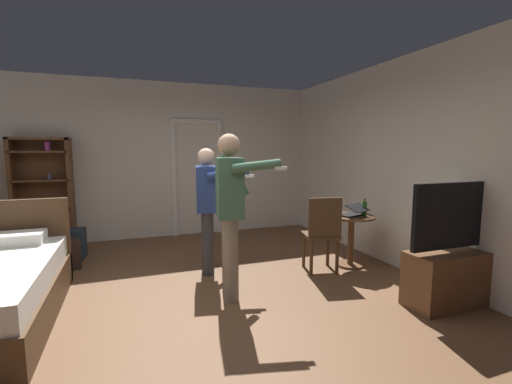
{
  "coord_description": "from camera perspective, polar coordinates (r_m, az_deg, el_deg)",
  "views": [
    {
      "loc": [
        -0.5,
        -3.36,
        1.58
      ],
      "look_at": [
        0.94,
        0.52,
        1.08
      ],
      "focal_mm": 24.28,
      "sensor_mm": 36.0,
      "label": 1
    }
  ],
  "objects": [
    {
      "name": "person_blue_shirt",
      "position": [
        3.68,
        -4.23,
        -1.73
      ],
      "size": [
        0.66,
        0.71,
        1.75
      ],
      "color": "gray",
      "rests_on": "ground_plane"
    },
    {
      "name": "suitcase_small",
      "position": [
        5.34,
        -30.37,
        -9.08
      ],
      "size": [
        0.68,
        0.52,
        0.39
      ],
      "primitive_type": "cube",
      "rotation": [
        0.0,
        0.0,
        0.3
      ],
      "color": "black",
      "rests_on": "ground_plane"
    },
    {
      "name": "person_striped_shirt",
      "position": [
        4.48,
        -7.94,
        -1.48
      ],
      "size": [
        0.68,
        0.69,
        1.6
      ],
      "color": "#333338",
      "rests_on": "ground_plane"
    },
    {
      "name": "bottle_on_table",
      "position": [
        4.86,
        17.41,
        -2.62
      ],
      "size": [
        0.06,
        0.06,
        0.23
      ],
      "color": "#275412",
      "rests_on": "side_table"
    },
    {
      "name": "side_table",
      "position": [
        4.9,
        15.39,
        -6.4
      ],
      "size": [
        0.61,
        0.61,
        0.7
      ],
      "color": "brown",
      "rests_on": "ground_plane"
    },
    {
      "name": "wooden_chair",
      "position": [
        4.54,
        10.88,
        -6.36
      ],
      "size": [
        0.5,
        0.5,
        0.99
      ],
      "color": "#4C331E",
      "rests_on": "ground_plane"
    },
    {
      "name": "ground_plane",
      "position": [
        3.75,
        -11.35,
        -18.16
      ],
      "size": [
        6.77,
        6.77,
        0.0
      ],
      "primitive_type": "plane",
      "color": "brown"
    },
    {
      "name": "laptop",
      "position": [
        4.8,
        15.63,
        -3.23
      ],
      "size": [
        0.41,
        0.41,
        0.17
      ],
      "color": "black",
      "rests_on": "side_table"
    },
    {
      "name": "wall_right",
      "position": [
        4.8,
        25.24,
        4.0
      ],
      "size": [
        0.12,
        6.4,
        2.78
      ],
      "primitive_type": "cube",
      "color": "silver",
      "rests_on": "ground_plane"
    },
    {
      "name": "wall_back",
      "position": [
        6.52,
        -16.03,
        5.0
      ],
      "size": [
        5.97,
        0.12,
        2.78
      ],
      "primitive_type": "cube",
      "color": "silver",
      "rests_on": "ground_plane"
    },
    {
      "name": "suitcase_dark",
      "position": [
        5.79,
        -29.49,
        -7.57
      ],
      "size": [
        0.66,
        0.39,
        0.43
      ],
      "primitive_type": "cube",
      "rotation": [
        0.0,
        0.0,
        -0.1
      ],
      "color": "#1E2D38",
      "rests_on": "ground_plane"
    },
    {
      "name": "doorway_frame",
      "position": [
        6.54,
        -9.75,
        3.72
      ],
      "size": [
        0.93,
        0.08,
        2.13
      ],
      "color": "white",
      "rests_on": "ground_plane"
    },
    {
      "name": "tv_flatscreen",
      "position": [
        4.13,
        29.65,
        -10.8
      ],
      "size": [
        1.13,
        0.4,
        1.26
      ],
      "color": "brown",
      "rests_on": "ground_plane"
    },
    {
      "name": "bookshelf",
      "position": [
        6.43,
        -31.63,
        0.36
      ],
      "size": [
        0.85,
        0.32,
        1.77
      ],
      "color": "brown",
      "rests_on": "ground_plane"
    }
  ]
}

